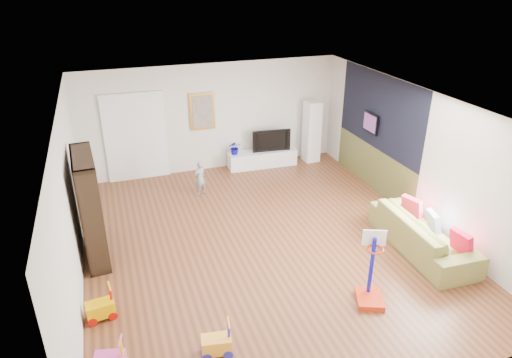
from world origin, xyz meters
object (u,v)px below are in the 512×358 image
object	(u,v)px
bookshelf	(90,208)
basketball_hoop	(373,270)
sofa	(423,233)
media_console	(262,159)

from	to	relation	value
bookshelf	basketball_hoop	size ratio (longest dim) A/B	1.63
bookshelf	sofa	size ratio (longest dim) A/B	0.84
media_console	sofa	world-z (taller)	sofa
basketball_hoop	sofa	bearing A→B (deg)	51.95
bookshelf	sofa	distance (m)	5.98
media_console	basketball_hoop	size ratio (longest dim) A/B	1.50
sofa	basketball_hoop	xyz separation A→B (m)	(-1.68, -0.96, 0.26)
bookshelf	basketball_hoop	xyz separation A→B (m)	(3.99, -2.72, -0.38)
bookshelf	basketball_hoop	distance (m)	4.85
media_console	basketball_hoop	distance (m)	5.61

